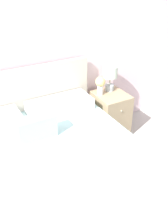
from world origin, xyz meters
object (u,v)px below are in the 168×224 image
at_px(bed, 51,176).
at_px(flower_vase, 100,84).
at_px(table_lamp, 110,74).
at_px(nightstand, 110,114).

height_order(bed, flower_vase, bed).
bearing_deg(flower_vase, table_lamp, 14.33).
bearing_deg(table_lamp, bed, -146.15).
relative_size(bed, nightstand, 3.38).
xyz_separation_m(bed, table_lamp, (1.24, 0.83, 0.54)).
bearing_deg(flower_vase, bed, -143.45).
xyz_separation_m(nightstand, table_lamp, (0.05, 0.12, 0.54)).
relative_size(table_lamp, flower_vase, 1.41).
height_order(bed, table_lamp, bed).
bearing_deg(bed, flower_vase, 36.55).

